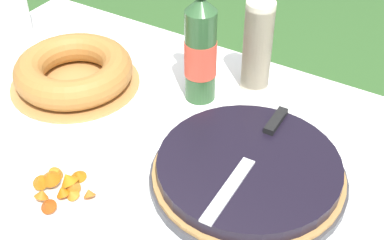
# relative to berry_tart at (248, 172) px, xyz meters

# --- Properties ---
(garden_table) EXTENTS (1.49, 0.91, 0.67)m
(garden_table) POSITION_rel_berry_tart_xyz_m (-0.19, -0.01, -0.10)
(garden_table) COLOR brown
(garden_table) RESTS_ON ground_plane
(tablecloth) EXTENTS (1.50, 0.92, 0.10)m
(tablecloth) POSITION_rel_berry_tart_xyz_m (-0.19, -0.01, -0.04)
(tablecloth) COLOR white
(tablecloth) RESTS_ON garden_table
(berry_tart) EXTENTS (0.41, 0.41, 0.06)m
(berry_tart) POSITION_rel_berry_tart_xyz_m (0.00, 0.00, 0.00)
(berry_tart) COLOR #38383D
(berry_tart) RESTS_ON tablecloth
(serving_knife) EXTENTS (0.04, 0.38, 0.01)m
(serving_knife) POSITION_rel_berry_tart_xyz_m (-0.00, 0.03, 0.04)
(serving_knife) COLOR silver
(serving_knife) RESTS_ON berry_tart
(bundt_cake) EXTENTS (0.33, 0.33, 0.08)m
(bundt_cake) POSITION_rel_berry_tart_xyz_m (-0.54, 0.09, 0.01)
(bundt_cake) COLOR #B78447
(bundt_cake) RESTS_ON tablecloth
(cup_stack) EXTENTS (0.07, 0.07, 0.24)m
(cup_stack) POSITION_rel_berry_tart_xyz_m (-0.14, 0.32, 0.09)
(cup_stack) COLOR beige
(cup_stack) RESTS_ON tablecloth
(cider_bottle_green) EXTENTS (0.08, 0.08, 0.36)m
(cider_bottle_green) POSITION_rel_berry_tart_xyz_m (-0.24, 0.21, 0.11)
(cider_bottle_green) COLOR #2D562D
(cider_bottle_green) RESTS_ON tablecloth
(snack_plate_left) EXTENTS (0.23, 0.23, 0.06)m
(snack_plate_left) POSITION_rel_berry_tart_xyz_m (-0.29, -0.23, -0.02)
(snack_plate_left) COLOR white
(snack_plate_left) RESTS_ON tablecloth
(paper_towel_roll) EXTENTS (0.11, 0.11, 0.25)m
(paper_towel_roll) POSITION_rel_berry_tart_xyz_m (-0.85, 0.17, 0.09)
(paper_towel_roll) COLOR white
(paper_towel_roll) RESTS_ON tablecloth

